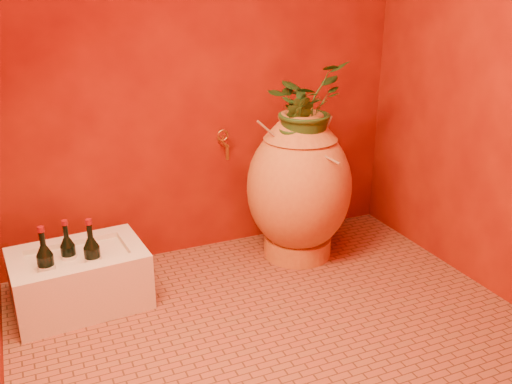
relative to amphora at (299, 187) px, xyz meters
name	(u,v)px	position (x,y,z in m)	size (l,w,h in m)	color
floor	(274,325)	(-0.47, -0.65, -0.45)	(2.50, 2.50, 0.00)	brown
wall_back	(202,48)	(-0.47, 0.35, 0.80)	(2.50, 0.02, 2.50)	#5F0C05
wall_right	(500,58)	(0.78, -0.65, 0.80)	(0.02, 2.00, 2.50)	#5F0C05
amphora	(299,187)	(0.00, 0.00, 0.00)	(0.71, 0.71, 0.91)	#B87C33
stone_basin	(80,279)	(-1.32, -0.06, -0.30)	(0.70, 0.50, 0.31)	beige
wine_bottle_a	(46,268)	(-1.48, -0.15, -0.16)	(0.08, 0.08, 0.35)	black
wine_bottle_b	(69,257)	(-1.36, -0.06, -0.16)	(0.08, 0.08, 0.32)	black
wine_bottle_c	(93,260)	(-1.25, -0.15, -0.16)	(0.08, 0.08, 0.35)	black
wall_tap	(224,143)	(-0.38, 0.27, 0.25)	(0.07, 0.15, 0.17)	olive
plant_main	(305,106)	(0.02, -0.01, 0.49)	(0.45, 0.39, 0.50)	#224B1B
plant_side	(296,125)	(-0.07, -0.06, 0.40)	(0.19, 0.15, 0.34)	#224B1B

